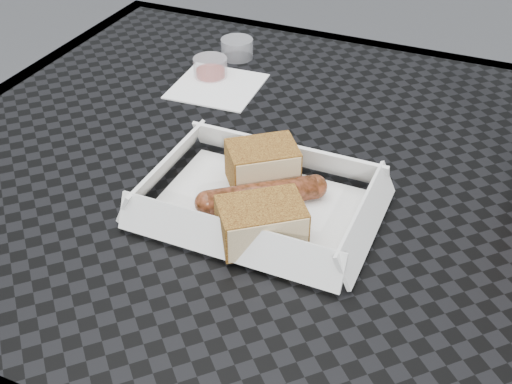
% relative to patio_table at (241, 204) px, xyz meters
% --- Properties ---
extents(patio_table, '(0.80, 0.80, 0.74)m').
position_rel_patio_table_xyz_m(patio_table, '(0.00, 0.00, 0.00)').
color(patio_table, black).
rests_on(patio_table, ground).
extents(food_tray, '(0.22, 0.15, 0.00)m').
position_rel_patio_table_xyz_m(food_tray, '(0.06, -0.09, 0.08)').
color(food_tray, white).
rests_on(food_tray, patio_table).
extents(bratwurst, '(0.12, 0.10, 0.03)m').
position_rel_patio_table_xyz_m(bratwurst, '(0.07, -0.09, 0.09)').
color(bratwurst, brown).
rests_on(bratwurst, food_tray).
extents(bread_near, '(0.09, 0.09, 0.05)m').
position_rel_patio_table_xyz_m(bread_near, '(0.05, -0.05, 0.10)').
color(bread_near, olive).
rests_on(bread_near, food_tray).
extents(bread_far, '(0.10, 0.10, 0.04)m').
position_rel_patio_table_xyz_m(bread_far, '(0.09, -0.14, 0.10)').
color(bread_far, olive).
rests_on(bread_far, food_tray).
extents(veg_garnish, '(0.03, 0.03, 0.00)m').
position_rel_patio_table_xyz_m(veg_garnish, '(0.12, -0.14, 0.08)').
color(veg_garnish, '#DA4309').
rests_on(veg_garnish, food_tray).
extents(napkin, '(0.13, 0.13, 0.00)m').
position_rel_patio_table_xyz_m(napkin, '(-0.11, 0.15, 0.08)').
color(napkin, white).
rests_on(napkin, patio_table).
extents(condiment_cup_sauce, '(0.05, 0.05, 0.03)m').
position_rel_patio_table_xyz_m(condiment_cup_sauce, '(-0.13, 0.17, 0.09)').
color(condiment_cup_sauce, maroon).
rests_on(condiment_cup_sauce, patio_table).
extents(condiment_cup_empty, '(0.05, 0.05, 0.03)m').
position_rel_patio_table_xyz_m(condiment_cup_empty, '(-0.12, 0.25, 0.09)').
color(condiment_cup_empty, silver).
rests_on(condiment_cup_empty, patio_table).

